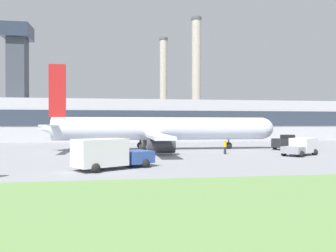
{
  "coord_description": "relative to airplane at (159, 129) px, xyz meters",
  "views": [
    {
      "loc": [
        -3.7,
        -38.14,
        3.47
      ],
      "look_at": [
        2.72,
        5.19,
        3.17
      ],
      "focal_mm": 35.0,
      "sensor_mm": 36.0,
      "label": 1
    }
  ],
  "objects": [
    {
      "name": "ground_crew_person",
      "position": [
        6.74,
        -7.42,
        -1.86
      ],
      "size": [
        0.46,
        0.46,
        1.68
      ],
      "color": "#23283D",
      "rests_on": "ground_plane"
    },
    {
      "name": "smokestack_right",
      "position": [
        19.3,
        59.49,
        16.25
      ],
      "size": [
        3.33,
        3.33,
        37.67
      ],
      "color": "#B2A899",
      "rests_on": "ground_plane"
    },
    {
      "name": "terminal_building",
      "position": [
        -2.18,
        28.1,
        1.69
      ],
      "size": [
        88.58,
        15.84,
        23.88
      ],
      "color": "#B2B2B7",
      "rests_on": "ground_plane"
    },
    {
      "name": "pushback_tug",
      "position": [
        17.06,
        -2.48,
        -1.81
      ],
      "size": [
        4.27,
        3.11,
        2.0
      ],
      "color": "#232328",
      "rests_on": "ground_plane"
    },
    {
      "name": "ground_plane",
      "position": [
        -1.45,
        -5.19,
        -2.72
      ],
      "size": [
        400.0,
        400.0,
        0.0
      ],
      "primitive_type": "plane",
      "color": "gray"
    },
    {
      "name": "airplane",
      "position": [
        0.0,
        0.0,
        0.0
      ],
      "size": [
        31.39,
        26.81,
        11.07
      ],
      "color": "silver",
      "rests_on": "ground_plane"
    },
    {
      "name": "smokestack_left",
      "position": [
        8.55,
        58.88,
        12.63
      ],
      "size": [
        2.67,
        2.67,
        30.49
      ],
      "color": "#B2A899",
      "rests_on": "ground_plane"
    },
    {
      "name": "baggage_truck",
      "position": [
        -5.97,
        -18.05,
        -1.57
      ],
      "size": [
        6.47,
        5.17,
        2.33
      ],
      "color": "#2D4C93",
      "rests_on": "ground_plane"
    },
    {
      "name": "fuel_truck",
      "position": [
        14.54,
        -10.0,
        -1.79
      ],
      "size": [
        4.87,
        4.16,
        1.88
      ],
      "color": "gray",
      "rests_on": "ground_plane"
    }
  ]
}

